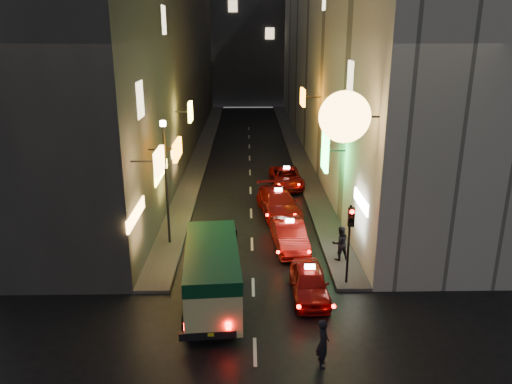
{
  "coord_description": "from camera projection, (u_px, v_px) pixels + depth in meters",
  "views": [
    {
      "loc": [
        -0.24,
        -10.48,
        10.46
      ],
      "look_at": [
        0.21,
        13.0,
        2.81
      ],
      "focal_mm": 35.0,
      "sensor_mm": 36.0,
      "label": 1
    }
  ],
  "objects": [
    {
      "name": "building_right",
      "position": [
        342.0,
        48.0,
        42.88
      ],
      "size": [
        8.4,
        52.0,
        18.0
      ],
      "color": "#B4B0A5",
      "rests_on": "ground"
    },
    {
      "name": "sidewalk_right",
      "position": [
        296.0,
        149.0,
        45.58
      ],
      "size": [
        1.5,
        52.0,
        0.15
      ],
      "primitive_type": "cube",
      "color": "#4B4846",
      "rests_on": "ground"
    },
    {
      "name": "lamp_post",
      "position": [
        166.0,
        175.0,
        24.33
      ],
      "size": [
        0.28,
        0.28,
        6.22
      ],
      "color": "black",
      "rests_on": "sidewalk_left"
    },
    {
      "name": "taxi_near",
      "position": [
        309.0,
        280.0,
        20.35
      ],
      "size": [
        1.9,
        4.59,
        1.63
      ],
      "color": "maroon",
      "rests_on": "ground"
    },
    {
      "name": "taxi_third",
      "position": [
        278.0,
        201.0,
        29.42
      ],
      "size": [
        2.98,
        5.62,
        1.87
      ],
      "color": "maroon",
      "rests_on": "ground"
    },
    {
      "name": "taxi_far",
      "position": [
        286.0,
        176.0,
        34.83
      ],
      "size": [
        2.19,
        4.75,
        1.65
      ],
      "color": "maroon",
      "rests_on": "ground"
    },
    {
      "name": "building_left",
      "position": [
        155.0,
        48.0,
        42.59
      ],
      "size": [
        7.49,
        52.13,
        18.0
      ],
      "color": "#393634",
      "rests_on": "ground"
    },
    {
      "name": "pedestrian_sidewalk",
      "position": [
        340.0,
        241.0,
        23.23
      ],
      "size": [
        0.79,
        0.6,
        1.88
      ],
      "primitive_type": "imported",
      "rotation": [
        0.0,
        0.0,
        3.39
      ],
      "color": "black",
      "rests_on": "sidewalk_right"
    },
    {
      "name": "sidewalk_left",
      "position": [
        203.0,
        150.0,
        45.43
      ],
      "size": [
        1.5,
        52.0,
        0.15
      ],
      "primitive_type": "cube",
      "color": "#4B4846",
      "rests_on": "ground"
    },
    {
      "name": "traffic_light",
      "position": [
        350.0,
        228.0,
        20.5
      ],
      "size": [
        0.26,
        0.43,
        3.5
      ],
      "color": "black",
      "rests_on": "sidewalk_right"
    },
    {
      "name": "building_far",
      "position": [
        248.0,
        26.0,
        72.54
      ],
      "size": [
        30.0,
        10.0,
        22.0
      ],
      "primitive_type": "cube",
      "color": "#36363B",
      "rests_on": "ground"
    },
    {
      "name": "taxi_second",
      "position": [
        289.0,
        233.0,
        24.88
      ],
      "size": [
        2.5,
        5.21,
        1.78
      ],
      "color": "maroon",
      "rests_on": "ground"
    },
    {
      "name": "pedestrian_crossing",
      "position": [
        323.0,
        340.0,
        16.02
      ],
      "size": [
        0.42,
        0.64,
        1.93
      ],
      "primitive_type": "imported",
      "rotation": [
        0.0,
        0.0,
        1.55
      ],
      "color": "black",
      "rests_on": "ground"
    },
    {
      "name": "minibus",
      "position": [
        212.0,
        269.0,
        19.43
      ],
      "size": [
        2.44,
        5.91,
        2.49
      ],
      "color": "#E5DF8F",
      "rests_on": "ground"
    }
  ]
}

